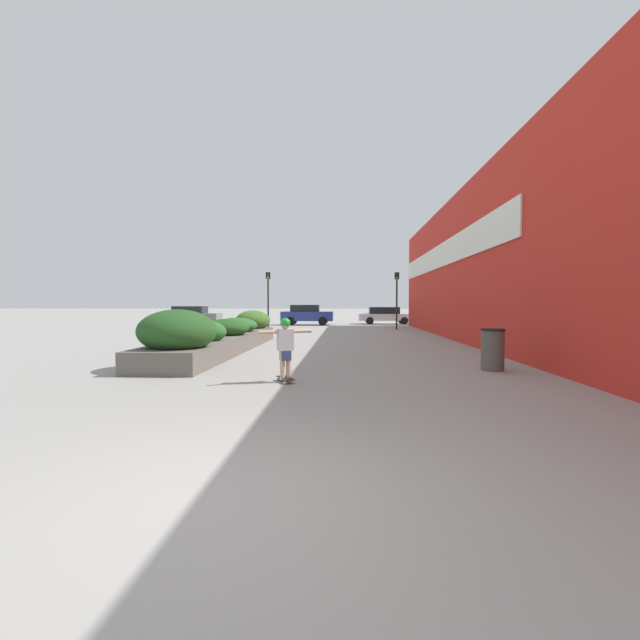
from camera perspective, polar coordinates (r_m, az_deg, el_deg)
ground_plane at (r=4.05m, az=-12.65°, el=-22.36°), size 300.00×300.00×0.00m
building_wall_right at (r=18.37m, az=20.17°, el=7.22°), size 0.67×32.80×6.66m
planter_box at (r=15.41m, az=-12.98°, el=-1.91°), size 1.99×11.00×1.54m
skateboard at (r=9.27m, az=-4.63°, el=-7.83°), size 0.48×0.64×0.10m
skateboarder at (r=9.16m, az=-4.64°, el=-2.88°), size 1.09×0.64×1.28m
trash_bin at (r=11.61m, az=22.02°, el=-3.67°), size 0.59×0.59×1.05m
car_leftmost at (r=33.98m, az=-1.76°, el=0.75°), size 4.07×1.95×1.60m
car_center_left at (r=33.51m, az=22.52°, el=0.48°), size 3.87×1.97×1.50m
car_center_right at (r=35.52m, az=-16.75°, el=0.64°), size 4.42×1.92×1.49m
car_rightmost at (r=35.90m, az=8.71°, el=0.64°), size 4.48×1.97×1.41m
traffic_light_left at (r=28.77m, az=-6.94°, el=3.91°), size 0.28×0.30×3.79m
traffic_light_right at (r=28.34m, az=10.21°, el=3.84°), size 0.28×0.30×3.73m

